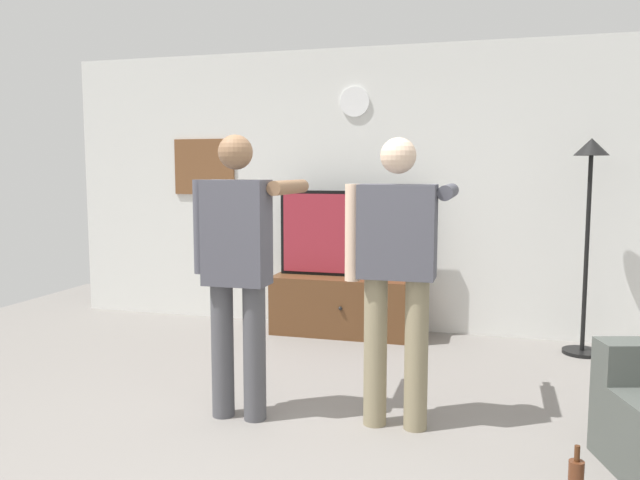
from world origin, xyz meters
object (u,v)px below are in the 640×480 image
television (348,234)px  person_standing_nearer_couch (397,264)px  wall_clock (355,102)px  framed_picture (205,167)px  floor_lamp (589,201)px  person_standing_nearer_lamp (238,261)px  tv_stand (347,306)px

television → person_standing_nearer_couch: (0.78, -2.05, 0.04)m
wall_clock → framed_picture: 1.70m
framed_picture → person_standing_nearer_couch: bearing=-44.2°
floor_lamp → person_standing_nearer_lamp: (-2.25, -2.05, -0.30)m
television → floor_lamp: 2.09m
wall_clock → floor_lamp: size_ratio=0.16×
person_standing_nearer_lamp → tv_stand: bearing=85.1°
tv_stand → person_standing_nearer_couch: (0.78, -2.00, 0.72)m
floor_lamp → person_standing_nearer_lamp: floor_lamp is taller
wall_clock → person_standing_nearer_couch: 2.70m
tv_stand → wall_clock: bearing=90.0°
person_standing_nearer_lamp → television: bearing=85.2°
person_standing_nearer_couch → tv_stand: bearing=111.2°
framed_picture → person_standing_nearer_lamp: 2.86m
floor_lamp → framed_picture: bearing=174.1°
tv_stand → person_standing_nearer_lamp: 2.25m
framed_picture → person_standing_nearer_couch: size_ratio=0.38×
wall_clock → floor_lamp: wall_clock is taller
framed_picture → floor_lamp: bearing=-5.9°
floor_lamp → person_standing_nearer_couch: size_ratio=1.04×
person_standing_nearer_couch → floor_lamp: bearing=56.3°
floor_lamp → person_standing_nearer_lamp: size_ratio=1.03×
tv_stand → floor_lamp: (2.06, -0.08, 1.02)m
framed_picture → person_standing_nearer_couch: framed_picture is taller
television → floor_lamp: bearing=-3.5°
framed_picture → floor_lamp: size_ratio=0.37×
television → wall_clock: wall_clock is taller
wall_clock → television: bearing=-90.0°
tv_stand → framed_picture: framed_picture is taller
wall_clock → person_standing_nearer_couch: (0.78, -2.29, -1.19)m
wall_clock → floor_lamp: 2.28m
television → person_standing_nearer_couch: size_ratio=0.76×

